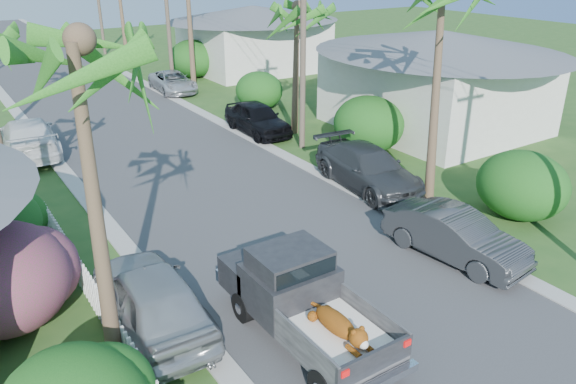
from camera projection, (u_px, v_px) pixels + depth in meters
ground at (423, 342)px, 13.04m from camera, size 120.00×120.00×0.00m
road at (103, 108)px, 32.15m from camera, size 8.00×100.00×0.02m
curb_left at (22, 119)px, 29.97m from camera, size 0.60×100.00×0.06m
curb_right at (173, 98)px, 34.32m from camera, size 0.60×100.00×0.06m
pickup_truck at (297, 294)px, 13.06m from camera, size 1.98×5.12×2.06m
parked_car_rn at (455, 236)px, 16.34m from camera, size 2.04×4.51×1.43m
parked_car_rm at (368, 169)px, 21.21m from camera, size 2.65×5.45×1.53m
parked_car_rf at (257, 118)px, 27.49m from camera, size 1.94×4.53×1.52m
parked_car_rd at (173, 82)px, 35.60m from camera, size 2.41×4.68×1.26m
parked_car_ln at (151, 298)px, 13.26m from camera, size 2.09×4.86×1.64m
parked_car_lf at (28, 137)px, 24.56m from camera, size 2.73×5.75×1.62m
palm_l_a at (70, 44)px, 9.43m from camera, size 4.40×4.40×8.20m
palm_r_b at (296, 7)px, 25.48m from camera, size 4.40×4.40×7.20m
shrub_l_b at (4, 278)px, 13.16m from camera, size 3.00×3.30×2.60m
shrub_r_a at (522, 185)px, 18.72m from camera, size 2.80×3.08×2.30m
shrub_r_b at (369, 124)px, 24.90m from camera, size 3.00×3.30×2.50m
shrub_r_c at (259, 90)px, 31.71m from camera, size 2.60×2.86×2.10m
shrub_r_d at (192, 59)px, 39.52m from camera, size 3.20×3.52×2.60m
picket_fence at (92, 293)px, 14.01m from camera, size 0.10×11.00×1.00m
house_right_near at (436, 84)px, 27.91m from camera, size 8.00×9.00×4.80m
house_right_far at (254, 41)px, 41.72m from camera, size 9.00×8.00×4.60m
utility_pole_b at (303, 46)px, 23.98m from camera, size 1.60×0.26×9.00m
utility_pole_c at (167, 14)px, 35.46m from camera, size 1.60×0.26×9.00m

